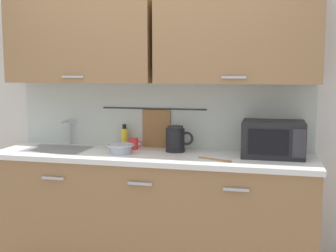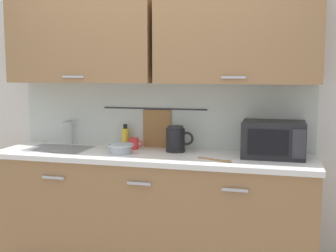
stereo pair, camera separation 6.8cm
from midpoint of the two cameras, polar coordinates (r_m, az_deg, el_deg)
The scene contains 9 objects.
counter_unit at distance 3.52m, azimuth -2.89°, elevation -10.77°, with size 2.53×0.64×0.90m.
back_wall_assembly at distance 3.57m, azimuth -1.79°, elevation 6.89°, with size 3.70×0.41×2.50m.
sink_faucet at distance 3.89m, azimuth -13.50°, elevation -0.34°, with size 0.09×0.17×0.22m.
microwave at distance 3.36m, azimuth 13.12°, elevation -1.68°, with size 0.46×0.35×0.27m.
electric_kettle at distance 3.47m, azimuth 0.47°, elevation -1.75°, with size 0.23×0.16×0.21m.
dish_soap_bottle at distance 3.70m, azimuth -6.27°, elevation -1.47°, with size 0.06×0.06×0.20m.
mug_near_sink at distance 3.60m, azimuth -5.08°, elevation -2.33°, with size 0.12×0.08×0.09m.
mixing_bowl at distance 3.42m, azimuth -6.82°, elevation -2.92°, with size 0.21×0.21×0.08m.
wooden_spoon at distance 3.16m, azimuth 6.18°, elevation -4.46°, with size 0.27×0.13×0.01m.
Camera 1 is at (0.90, -2.92, 1.55)m, focal length 46.31 mm.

